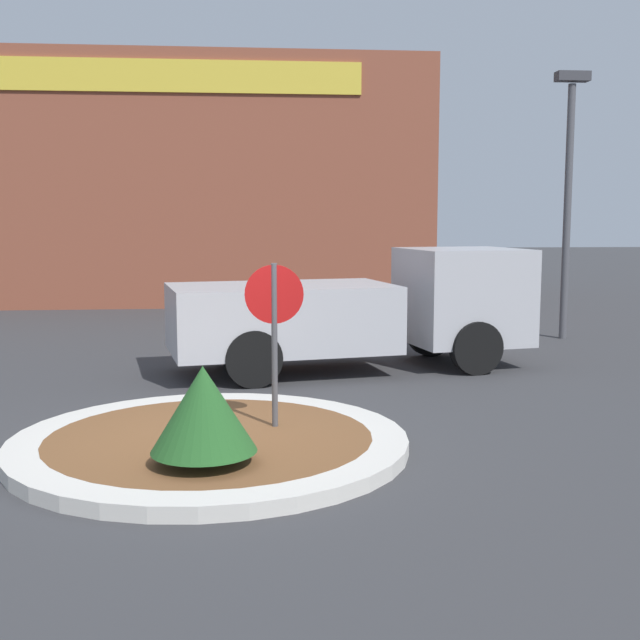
{
  "coord_description": "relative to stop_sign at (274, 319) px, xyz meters",
  "views": [
    {
      "loc": [
        0.44,
        -8.92,
        2.62
      ],
      "look_at": [
        1.48,
        2.49,
        1.15
      ],
      "focal_mm": 45.0,
      "sensor_mm": 36.0,
      "label": 1
    }
  ],
  "objects": [
    {
      "name": "ground_plane",
      "position": [
        -0.75,
        -0.36,
        -1.45
      ],
      "size": [
        120.0,
        120.0,
        0.0
      ],
      "primitive_type": "plane",
      "color": "#38383A"
    },
    {
      "name": "traffic_island",
      "position": [
        -0.75,
        -0.36,
        -1.37
      ],
      "size": [
        4.5,
        4.5,
        0.16
      ],
      "color": "beige",
      "rests_on": "ground_plane"
    },
    {
      "name": "stop_sign",
      "position": [
        0.0,
        0.0,
        0.0
      ],
      "size": [
        0.69,
        0.07,
        2.1
      ],
      "color": "#4C4C51",
      "rests_on": "ground_plane"
    },
    {
      "name": "island_shrub",
      "position": [
        -0.76,
        -1.41,
        -0.72
      ],
      "size": [
        1.07,
        1.07,
        1.0
      ],
      "color": "brown",
      "rests_on": "traffic_island"
    },
    {
      "name": "utility_truck",
      "position": [
        1.66,
        4.3,
        -0.4
      ],
      "size": [
        6.4,
        3.12,
        2.08
      ],
      "rotation": [
        0.0,
        0.0,
        0.19
      ],
      "color": "#B2B2B7",
      "rests_on": "ground_plane"
    },
    {
      "name": "storefront_building",
      "position": [
        -2.35,
        17.03,
        2.23
      ],
      "size": [
        15.27,
        6.07,
        7.35
      ],
      "color": "brown",
      "rests_on": "ground_plane"
    },
    {
      "name": "light_pole",
      "position": [
        6.54,
        7.46,
        1.92
      ],
      "size": [
        0.7,
        0.3,
        5.66
      ],
      "color": "#4C4C51",
      "rests_on": "ground_plane"
    }
  ]
}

